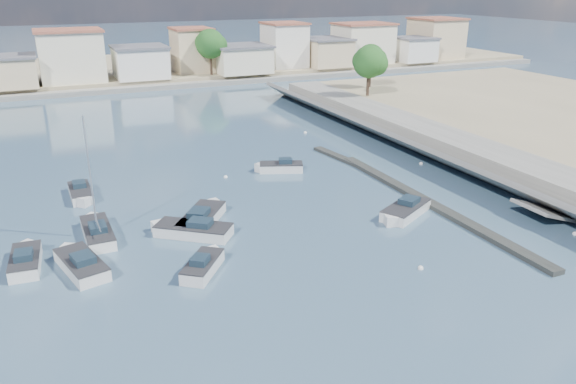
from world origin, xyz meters
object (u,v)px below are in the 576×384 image
(motorboat_h, at_px, (203,217))
(sailboat, at_px, (97,231))
(motorboat_c, at_px, (190,230))
(motorboat_a, at_px, (80,264))
(motorboat_f, at_px, (279,168))
(motorboat_g, at_px, (81,194))
(motorboat_b, at_px, (204,265))
(motorboat_e, at_px, (26,260))
(motorboat_d, at_px, (404,212))

(motorboat_h, height_order, sailboat, sailboat)
(motorboat_h, bearing_deg, motorboat_c, -127.55)
(motorboat_c, bearing_deg, motorboat_a, -164.31)
(motorboat_f, relative_size, motorboat_g, 0.93)
(motorboat_b, bearing_deg, motorboat_a, 154.34)
(motorboat_h, bearing_deg, motorboat_g, 132.13)
(motorboat_f, bearing_deg, motorboat_b, -126.52)
(motorboat_b, distance_m, motorboat_e, 11.46)
(motorboat_c, relative_size, motorboat_e, 1.12)
(motorboat_d, bearing_deg, motorboat_f, 108.00)
(motorboat_d, relative_size, motorboat_f, 1.16)
(motorboat_b, bearing_deg, motorboat_g, 109.85)
(motorboat_c, distance_m, motorboat_g, 12.57)
(motorboat_d, bearing_deg, motorboat_h, 159.87)
(motorboat_e, height_order, sailboat, sailboat)
(motorboat_a, relative_size, motorboat_f, 1.23)
(motorboat_b, xyz_separation_m, motorboat_c, (0.55, 5.52, 0.00))
(motorboat_f, xyz_separation_m, motorboat_h, (-9.91, -8.68, 0.00))
(sailboat, bearing_deg, motorboat_c, -21.82)
(motorboat_a, xyz_separation_m, motorboat_d, (23.58, -1.18, -0.00))
(motorboat_b, distance_m, motorboat_h, 7.79)
(motorboat_f, bearing_deg, motorboat_c, -137.01)
(motorboat_f, relative_size, sailboat, 0.51)
(motorboat_e, distance_m, motorboat_g, 11.81)
(motorboat_b, relative_size, motorboat_d, 0.75)
(motorboat_a, relative_size, motorboat_b, 1.41)
(motorboat_a, height_order, motorboat_f, same)
(motorboat_a, xyz_separation_m, motorboat_f, (19.04, 12.80, -0.00))
(motorboat_e, bearing_deg, sailboat, 29.68)
(motorboat_c, xyz_separation_m, motorboat_g, (-6.44, 10.79, 0.00))
(motorboat_g, bearing_deg, motorboat_h, -47.87)
(motorboat_c, xyz_separation_m, motorboat_e, (-10.71, -0.22, -0.00))
(motorboat_d, bearing_deg, motorboat_c, 168.29)
(motorboat_e, bearing_deg, motorboat_f, 26.17)
(motorboat_h, xyz_separation_m, sailboat, (-7.59, 0.44, 0.04))
(motorboat_b, height_order, sailboat, sailboat)
(motorboat_h, bearing_deg, motorboat_e, -169.77)
(motorboat_a, distance_m, sailboat, 4.81)
(motorboat_a, xyz_separation_m, motorboat_c, (7.60, 2.13, 0.00))
(motorboat_b, xyz_separation_m, sailboat, (-5.52, 7.95, 0.04))
(motorboat_a, height_order, motorboat_d, same)
(motorboat_e, xyz_separation_m, motorboat_h, (12.24, 2.21, 0.00))
(motorboat_b, height_order, motorboat_d, same)
(motorboat_d, relative_size, sailboat, 0.59)
(motorboat_a, bearing_deg, motorboat_b, -25.66)
(motorboat_f, height_order, sailboat, sailboat)
(motorboat_d, relative_size, motorboat_e, 1.08)
(motorboat_a, height_order, motorboat_c, same)
(motorboat_b, relative_size, motorboat_f, 0.88)
(motorboat_b, height_order, motorboat_g, same)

